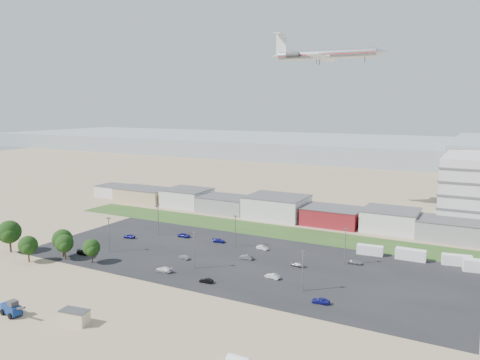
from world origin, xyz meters
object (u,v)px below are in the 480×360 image
Objects in this scene: telehandler at (11,307)px; parked_car_7 at (246,257)px; parked_car_8 at (355,262)px; parked_car_12 at (297,264)px; parked_car_4 at (184,257)px; parked_car_5 at (129,236)px; parked_car_10 at (83,252)px; parked_car_11 at (262,248)px; parked_car_2 at (321,301)px; parked_car_1 at (272,276)px; portable_shed at (75,317)px; box_trailer_a at (370,250)px; parked_car_3 at (164,269)px; parked_car_9 at (184,235)px; parked_car_6 at (219,241)px; tree_far_left at (10,234)px; airliner at (326,54)px; parked_car_13 at (206,281)px.

telehandler is 2.10× the size of parked_car_7.
parked_car_8 is 0.98× the size of parked_car_12.
parked_car_5 is at bearing -100.53° from parked_car_4.
parked_car_10 is 51.95m from parked_car_11.
telehandler is at bearing -62.58° from parked_car_2.
parked_car_1 is (38.47, 43.67, -1.04)m from telehandler.
portable_shed reaches higher than parked_car_12.
parked_car_8 is (-1.64, -10.06, -0.72)m from box_trailer_a.
parked_car_3 is 32.20m from parked_car_9.
telehandler is 1.95× the size of parked_car_6.
parked_car_3 is at bearing -154.67° from parked_car_9.
box_trailer_a is at bearing -84.22° from parked_car_6.
tree_far_left reaches higher than portable_shed.
portable_shed is 46.99m from parked_car_1.
parked_car_3 is at bearing -50.41° from parked_car_12.
parked_car_4 is 46.79m from parked_car_8.
parked_car_12 is at bearing 62.16° from telehandler.
parked_car_9 is at bearing -137.76° from parked_car_4.
airliner is 99.74m from parked_car_5.
parked_car_3 is 1.19× the size of parked_car_8.
parked_car_5 is at bearing 109.85° from parked_car_11.
parked_car_1 is 27.99m from parked_car_3.
parked_car_6 is (-0.87, 29.20, -0.06)m from parked_car_3.
parked_car_10 is at bearing 22.68° from tree_far_left.
portable_shed is at bearing -15.97° from parked_car_7.
parked_car_3 is at bearing 161.53° from parked_car_11.
parked_car_8 is (27.70, 10.26, 0.01)m from parked_car_7.
parked_car_12 is (29.83, 9.29, 0.01)m from parked_car_4.
portable_shed is 14.80m from telehandler.
parked_car_13 is (42.89, -1.81, -0.05)m from parked_car_10.
parked_car_2 is 41.79m from parked_car_3.
parked_car_12 is (28.63, 19.98, -0.09)m from parked_car_3.
parked_car_9 is at bearing -23.33° from parked_car_10.
box_trailer_a is 35.69m from parked_car_7.
parked_car_1 is 0.92× the size of parked_car_6.
parked_car_8 is at bearing 149.52° from parked_car_1.
parked_car_9 is (-13.00, -0.14, -0.00)m from parked_car_6.
parked_car_13 is (62.97, 6.58, -4.77)m from tree_far_left.
parked_car_7 is 0.99× the size of parked_car_12.
parked_car_9 is at bearing -118.79° from airliner.
tree_far_left reaches higher than parked_car_11.
parked_car_2 reaches higher than parked_car_13.
parked_car_4 is 19.03m from parked_car_13.
parked_car_5 is (-55.32, 10.91, 0.03)m from parked_car_1.
parked_car_9 is (-57.32, -10.09, -0.77)m from box_trailer_a.
parked_car_10 is at bearing -97.44° from parked_car_13.
parked_car_11 is at bearing 76.35° from telehandler.
box_trailer_a reaches higher than parked_car_7.
parked_car_3 reaches higher than parked_car_4.
portable_shed is at bearing 176.32° from parked_car_6.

